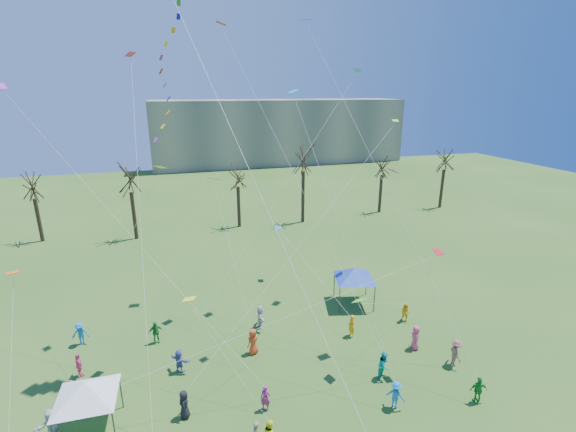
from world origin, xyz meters
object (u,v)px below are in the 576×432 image
object	(u,v)px
distant_building	(279,131)
canopy_tent_white	(86,390)
canopy_tent_blue	(354,273)
big_box_kite	(174,69)

from	to	relation	value
distant_building	canopy_tent_white	xyz separation A→B (m)	(-31.85, -76.97, -4.84)
distant_building	canopy_tent_blue	size ratio (longest dim) A/B	14.23
distant_building	big_box_kite	bearing A→B (deg)	-109.78
distant_building	canopy_tent_blue	distance (m)	70.14
canopy_tent_white	canopy_tent_blue	xyz separation A→B (m)	(19.05, 8.17, 0.11)
big_box_kite	canopy_tent_blue	bearing A→B (deg)	15.48
distant_building	canopy_tent_white	bearing A→B (deg)	-112.48
big_box_kite	canopy_tent_white	size ratio (longest dim) A/B	6.35
canopy_tent_blue	distant_building	bearing A→B (deg)	79.47
canopy_tent_white	big_box_kite	bearing A→B (deg)	37.88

